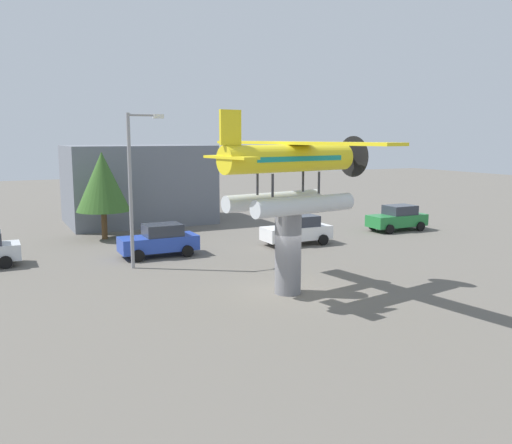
% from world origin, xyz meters
% --- Properties ---
extents(ground_plane, '(140.00, 140.00, 0.00)m').
position_xyz_m(ground_plane, '(0.00, 0.00, 0.00)').
color(ground_plane, '#605B54').
extents(display_pedestal, '(1.10, 1.10, 3.45)m').
position_xyz_m(display_pedestal, '(0.00, 0.00, 1.72)').
color(display_pedestal, slate).
rests_on(display_pedestal, ground).
extents(floatplane_monument, '(7.11, 10.44, 4.00)m').
position_xyz_m(floatplane_monument, '(0.13, 0.02, 5.12)').
color(floatplane_monument, silver).
rests_on(floatplane_monument, display_pedestal).
extents(car_mid_blue, '(4.20, 2.02, 1.76)m').
position_xyz_m(car_mid_blue, '(-2.75, 9.37, 0.88)').
color(car_mid_blue, '#2847B7').
rests_on(car_mid_blue, ground).
extents(car_far_white, '(4.20, 2.02, 1.76)m').
position_xyz_m(car_far_white, '(5.70, 8.91, 0.88)').
color(car_far_white, white).
rests_on(car_far_white, ground).
extents(car_distant_green, '(4.20, 2.02, 1.76)m').
position_xyz_m(car_distant_green, '(14.51, 10.16, 0.88)').
color(car_distant_green, '#237A38').
rests_on(car_distant_green, ground).
extents(streetlight_primary, '(1.84, 0.28, 7.60)m').
position_xyz_m(streetlight_primary, '(-4.54, 7.24, 4.43)').
color(streetlight_primary, gray).
rests_on(streetlight_primary, ground).
extents(storefront_building, '(10.41, 7.38, 5.84)m').
position_xyz_m(storefront_building, '(-0.71, 22.00, 2.92)').
color(storefront_building, slate).
rests_on(storefront_building, ground).
extents(tree_east, '(3.37, 3.37, 5.54)m').
position_xyz_m(tree_east, '(-4.46, 15.89, 3.66)').
color(tree_east, brown).
rests_on(tree_east, ground).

